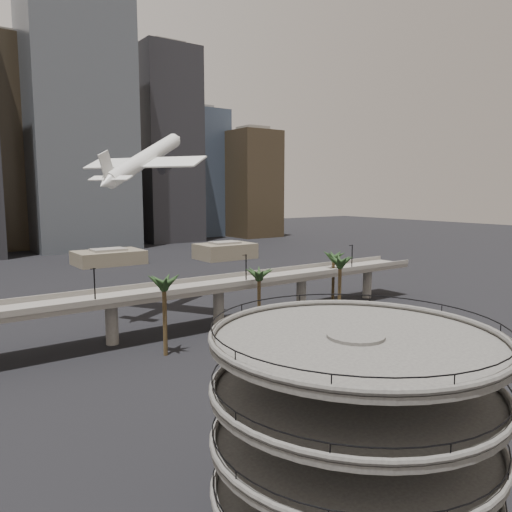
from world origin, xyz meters
TOP-DOWN VIEW (x-y plane):
  - ground at (0.00, 0.00)m, footprint 700.00×700.00m
  - parking_ramp at (-13.00, -4.00)m, footprint 22.20×22.20m
  - overpass at (0.00, 55.00)m, footprint 130.00×9.30m
  - palm_trees at (21.48, 47.47)m, footprint 54.40×18.40m
  - low_buildings at (6.89, 142.30)m, footprint 135.00×27.50m
  - skyline at (15.11, 217.08)m, footprint 269.00×86.00m
  - airborne_jet at (2.93, 70.96)m, footprint 27.21×26.04m
  - car_a at (-6.57, 14.22)m, footprint 4.94×3.05m
  - car_b at (21.51, 24.00)m, footprint 5.12×2.07m
  - car_c at (19.20, 8.72)m, footprint 5.15×3.04m

SIDE VIEW (x-z plane):
  - ground at x=0.00m, z-range 0.00..0.00m
  - car_c at x=19.20m, z-range 0.00..1.40m
  - car_a at x=-6.57m, z-range 0.00..1.57m
  - car_b at x=21.51m, z-range 0.00..1.65m
  - low_buildings at x=6.89m, z-range -0.54..6.26m
  - overpass at x=0.00m, z-range -0.01..14.69m
  - parking_ramp at x=-13.00m, z-range 1.16..18.51m
  - palm_trees at x=21.48m, z-range 4.30..18.30m
  - airborne_jet at x=2.93m, z-range 26.07..40.74m
  - skyline at x=15.11m, z-range -17.24..111.31m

